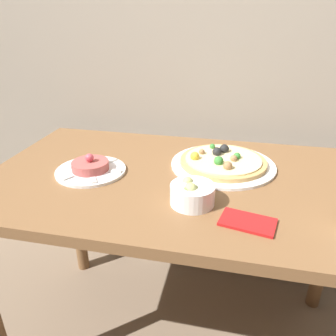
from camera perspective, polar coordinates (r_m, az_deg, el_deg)
name	(u,v)px	position (r m, az deg, el deg)	size (l,w,h in m)	color
back_wall	(207,8)	(1.48, 6.74, 25.88)	(8.00, 0.05, 2.60)	gray
dining_table	(182,205)	(1.15, 2.43, -6.39)	(1.32, 0.76, 0.79)	brown
pizza_plate	(223,162)	(1.18, 9.50, 1.01)	(0.37, 0.37, 0.06)	white
tartare_plate	(91,168)	(1.15, -13.33, -0.03)	(0.24, 0.24, 0.07)	white
small_bowl	(192,194)	(0.93, 4.21, -4.45)	(0.13, 0.13, 0.07)	white
napkin	(248,222)	(0.89, 13.71, -9.13)	(0.16, 0.11, 0.01)	red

